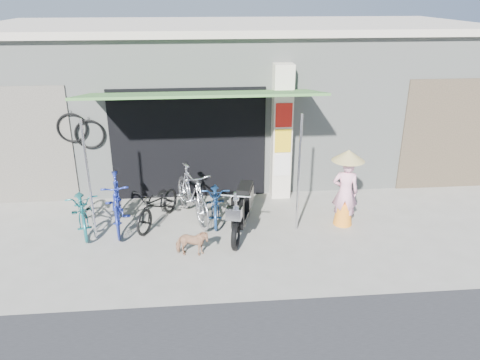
{
  "coord_description": "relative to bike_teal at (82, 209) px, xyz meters",
  "views": [
    {
      "loc": [
        -0.96,
        -7.36,
        4.41
      ],
      "look_at": [
        -0.2,
        1.0,
        1.0
      ],
      "focal_mm": 35.0,
      "sensor_mm": 36.0,
      "label": 1
    }
  ],
  "objects": [
    {
      "name": "bike_teal",
      "position": [
        0.0,
        0.0,
        0.0
      ],
      "size": [
        1.02,
        1.76,
        0.87
      ],
      "primitive_type": "imported",
      "rotation": [
        0.0,
        0.0,
        0.28
      ],
      "color": "#166064",
      "rests_on": "ground"
    },
    {
      "name": "ground",
      "position": [
        3.29,
        -1.16,
        -0.44
      ],
      "size": [
        80.0,
        80.0,
        0.0
      ],
      "primitive_type": "plane",
      "color": "gray",
      "rests_on": "ground"
    },
    {
      "name": "neighbour_right",
      "position": [
        8.29,
        1.43,
        0.86
      ],
      "size": [
        2.6,
        0.06,
        2.6
      ],
      "primitive_type": "cube",
      "color": "brown",
      "rests_on": "ground"
    },
    {
      "name": "awning",
      "position": [
        2.39,
        0.46,
        2.08
      ],
      "size": [
        4.6,
        1.88,
        2.72
      ],
      "color": "#3A6A2F",
      "rests_on": "ground"
    },
    {
      "name": "neighbour_left",
      "position": [
        -1.71,
        1.43,
        0.86
      ],
      "size": [
        2.6,
        0.06,
        2.6
      ],
      "primitive_type": "cube",
      "color": "#6B665B",
      "rests_on": "ground"
    },
    {
      "name": "bike_silver",
      "position": [
        2.15,
        0.28,
        0.12
      ],
      "size": [
        1.13,
        1.94,
        1.12
      ],
      "primitive_type": "imported",
      "rotation": [
        0.0,
        0.0,
        0.35
      ],
      "color": "#B3B2B7",
      "rests_on": "ground"
    },
    {
      "name": "bike_navy",
      "position": [
        2.63,
        0.23,
        -0.03
      ],
      "size": [
        0.6,
        1.57,
        0.82
      ],
      "primitive_type": "imported",
      "rotation": [
        0.0,
        0.0,
        -0.04
      ],
      "color": "navy",
      "rests_on": "ground"
    },
    {
      "name": "moped",
      "position": [
        3.12,
        -0.38,
        0.05
      ],
      "size": [
        0.73,
        1.86,
        1.07
      ],
      "rotation": [
        0.0,
        0.0,
        -0.26
      ],
      "color": "black",
      "rests_on": "ground"
    },
    {
      "name": "bike_blue",
      "position": [
        0.67,
        0.02,
        0.1
      ],
      "size": [
        0.76,
        1.83,
        1.07
      ],
      "primitive_type": "imported",
      "rotation": [
        0.0,
        0.0,
        0.15
      ],
      "color": "navy",
      "rests_on": "ground"
    },
    {
      "name": "bike_black",
      "position": [
        1.46,
        0.1,
        -0.02
      ],
      "size": [
        1.17,
        1.67,
        0.83
      ],
      "primitive_type": "imported",
      "rotation": [
        0.0,
        0.0,
        -0.44
      ],
      "color": "black",
      "rests_on": "ground"
    },
    {
      "name": "nun",
      "position": [
        5.18,
        -0.26,
        0.36
      ],
      "size": [
        0.64,
        0.64,
        1.59
      ],
      "rotation": [
        0.0,
        0.0,
        2.9
      ],
      "color": "#F0A2BA",
      "rests_on": "ground"
    },
    {
      "name": "bicycle_shop",
      "position": [
        3.29,
        3.93,
        1.4
      ],
      "size": [
        12.3,
        5.3,
        3.66
      ],
      "color": "#949A92",
      "rests_on": "ground"
    },
    {
      "name": "shop_pillar",
      "position": [
        4.14,
        1.28,
        1.06
      ],
      "size": [
        0.42,
        0.44,
        3.0
      ],
      "color": "beige",
      "rests_on": "ground"
    },
    {
      "name": "street_dog",
      "position": [
        2.14,
        -1.22,
        -0.18
      ],
      "size": [
        0.62,
        0.32,
        0.51
      ],
      "primitive_type": "imported",
      "rotation": [
        0.0,
        0.0,
        1.48
      ],
      "color": "tan",
      "rests_on": "ground"
    }
  ]
}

